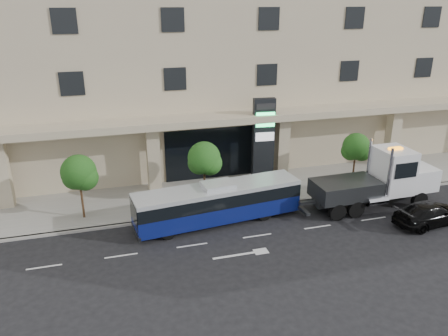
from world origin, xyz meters
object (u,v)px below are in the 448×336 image
Objects in this scene: city_bus at (218,202)px; tow_truck at (380,181)px; black_sedan at (429,214)px; signage_pylon at (263,141)px.

city_bus is 1.09× the size of tow_truck.
tow_truck reaches higher than black_sedan.
tow_truck is at bearing -38.27° from signage_pylon.
city_bus is 1.67× the size of signage_pylon.
city_bus is 2.19× the size of black_sedan.
city_bus is at bearing 65.66° from black_sedan.
tow_truck is at bearing 18.95° from black_sedan.
signage_pylon is (-7.76, 9.13, 2.72)m from black_sedan.
black_sedan is (12.70, -3.92, -0.65)m from city_bus.
tow_truck is 1.53× the size of signage_pylon.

